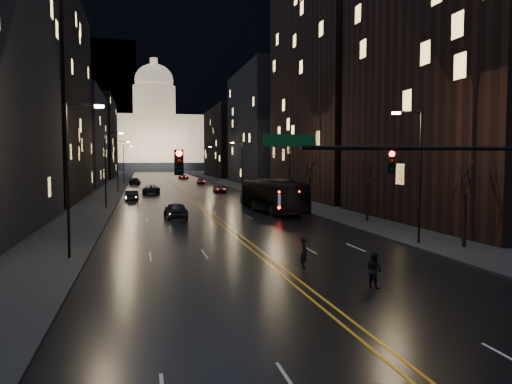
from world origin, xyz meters
TOP-DOWN VIEW (x-y plane):
  - ground at (0.00, 0.00)m, footprint 900.00×900.00m
  - road at (0.00, 130.00)m, footprint 20.00×320.00m
  - sidewalk_left at (-14.00, 130.00)m, footprint 8.00×320.00m
  - sidewalk_right at (14.00, 130.00)m, footprint 8.00×320.00m
  - center_line at (0.00, 130.00)m, footprint 0.62×320.00m
  - building_left_mid at (-21.00, 54.00)m, footprint 12.00×30.00m
  - building_left_far at (-21.00, 92.00)m, footprint 12.00×34.00m
  - building_left_dist at (-21.00, 140.00)m, footprint 12.00×40.00m
  - building_right_near at (21.00, 20.00)m, footprint 12.00×26.00m
  - building_right_tall at (21.00, 50.00)m, footprint 12.00×30.00m
  - building_right_mid at (21.00, 92.00)m, footprint 12.00×34.00m
  - building_right_dist at (21.00, 140.00)m, footprint 12.00×40.00m
  - mountain_ridge at (40.00, 380.00)m, footprint 520.00×60.00m
  - capitol at (0.00, 250.00)m, footprint 90.00×50.00m
  - traffic_signal at (5.91, -0.00)m, footprint 17.29×0.45m
  - streetlamp_right_near at (10.81, 10.00)m, footprint 2.13×0.25m
  - streetlamp_left_near at (-10.81, 10.00)m, footprint 2.13×0.25m
  - streetlamp_right_mid at (10.81, 40.00)m, footprint 2.13×0.25m
  - streetlamp_left_mid at (-10.81, 40.00)m, footprint 2.13×0.25m
  - streetlamp_right_far at (10.81, 70.00)m, footprint 2.13×0.25m
  - streetlamp_left_far at (-10.81, 70.00)m, footprint 2.13×0.25m
  - streetlamp_right_dist at (10.81, 100.00)m, footprint 2.13×0.25m
  - streetlamp_left_dist at (-10.81, 100.00)m, footprint 2.13×0.25m
  - tree_right_near at (13.00, 8.00)m, footprint 2.40×2.40m
  - tree_right_mid at (13.00, 22.00)m, footprint 2.40×2.40m
  - tree_right_far at (13.00, 38.00)m, footprint 2.40×2.40m
  - bus at (6.82, 32.04)m, footprint 4.39×13.07m
  - oncoming_car_a at (-3.80, 28.45)m, footprint 2.30×4.90m
  - oncoming_car_b at (-8.36, 49.70)m, footprint 2.02×4.72m
  - oncoming_car_c at (-5.41, 64.12)m, footprint 3.12×5.64m
  - oncoming_car_d at (-8.50, 95.42)m, footprint 2.69×5.56m
  - receding_car_a at (5.98, 38.71)m, footprint 2.09×5.03m
  - receding_car_b at (5.81, 63.86)m, footprint 1.90×4.56m
  - receding_car_c at (6.16, 93.69)m, footprint 2.28×4.66m
  - receding_car_d at (4.57, 123.02)m, footprint 2.67×4.89m
  - pedestrian_a at (1.33, 5.00)m, footprint 0.58×0.70m
  - pedestrian_b at (3.08, 0.50)m, footprint 0.68×0.88m

SIDE VIEW (x-z plane):
  - ground at x=0.00m, z-range 0.00..0.00m
  - road at x=0.00m, z-range 0.00..0.02m
  - center_line at x=0.00m, z-range 0.02..0.03m
  - sidewalk_left at x=-14.00m, z-range 0.00..0.16m
  - sidewalk_right at x=14.00m, z-range 0.00..0.16m
  - receding_car_d at x=4.57m, z-range 0.00..1.30m
  - receding_car_c at x=6.16m, z-range 0.00..1.31m
  - oncoming_car_c at x=-5.41m, z-range 0.00..1.50m
  - oncoming_car_b at x=-8.36m, z-range 0.00..1.51m
  - receding_car_b at x=5.81m, z-range 0.00..1.54m
  - oncoming_car_d at x=-8.50m, z-range 0.00..1.56m
  - pedestrian_b at x=3.08m, z-range 0.00..1.59m
  - receding_car_a at x=5.98m, z-range 0.00..1.62m
  - oncoming_car_a at x=-3.80m, z-range 0.00..1.62m
  - pedestrian_a at x=1.33m, z-range 0.00..1.62m
  - bus at x=6.82m, z-range 0.00..3.57m
  - tree_right_near at x=13.00m, z-range 1.20..7.85m
  - tree_right_mid at x=13.00m, z-range 1.20..7.85m
  - tree_right_far at x=13.00m, z-range 1.20..7.85m
  - streetlamp_right_near at x=10.81m, z-range 0.58..9.58m
  - streetlamp_left_near at x=-10.81m, z-range 0.58..9.58m
  - streetlamp_right_mid at x=10.81m, z-range 0.58..9.58m
  - streetlamp_left_mid at x=-10.81m, z-range 0.58..9.58m
  - streetlamp_right_far at x=10.81m, z-range 0.58..9.58m
  - streetlamp_left_far at x=-10.81m, z-range 0.58..9.58m
  - streetlamp_right_dist at x=10.81m, z-range 0.58..9.58m
  - streetlamp_left_dist at x=-10.81m, z-range 0.58..9.58m
  - traffic_signal at x=5.91m, z-range 1.60..8.60m
  - building_left_far at x=-21.00m, z-range 0.00..20.00m
  - building_right_dist at x=21.00m, z-range 0.00..22.00m
  - building_left_dist at x=-21.00m, z-range 0.00..24.00m
  - building_right_near at x=21.00m, z-range 0.00..24.00m
  - building_right_mid at x=21.00m, z-range 0.00..26.00m
  - building_left_mid at x=-21.00m, z-range 0.00..28.00m
  - capitol at x=0.00m, z-range -12.10..46.40m
  - building_right_tall at x=21.00m, z-range 0.00..38.00m
  - mountain_ridge at x=40.00m, z-range 0.00..130.00m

